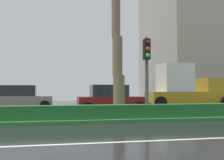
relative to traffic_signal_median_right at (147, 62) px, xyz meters
The scene contains 8 objects.
ground_plane 7.10m from the traffic_signal_median_right, 160.62° to the left, with size 90.00×42.00×0.10m, color black.
median_strip 6.81m from the traffic_signal_median_right, 169.25° to the left, with size 85.50×4.00×0.15m, color #2D6B33.
median_hedge 6.57m from the traffic_signal_median_right, behind, with size 76.50×0.70×0.60m.
traffic_signal_median_right is the anchor object (origin of this frame).
car_in_traffic_second 10.69m from the traffic_signal_median_right, 128.19° to the left, with size 4.30×2.02×1.72m.
car_in_traffic_third 5.70m from the traffic_signal_median_right, 96.71° to the left, with size 4.30×2.02×1.72m.
box_truck_lead 10.35m from the traffic_signal_median_right, 53.34° to the left, with size 6.40×2.64×3.46m.
building_far_right 27.40m from the traffic_signal_median_right, 53.28° to the left, with size 15.00×13.36×17.30m.
Camera 1 is at (1.98, -5.27, 1.42)m, focal length 44.17 mm.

